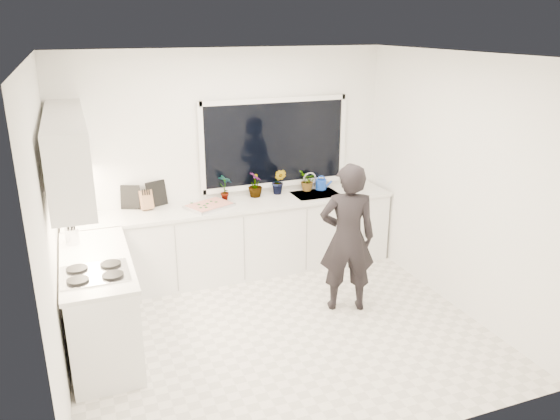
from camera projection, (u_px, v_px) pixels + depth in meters
name	position (u px, v px, depth m)	size (l,w,h in m)	color
floor	(279.00, 332.00, 5.54)	(4.00, 3.50, 0.02)	beige
wall_back	(228.00, 162.00, 6.66)	(4.00, 0.02, 2.70)	white
wall_left	(48.00, 233.00, 4.42)	(0.02, 3.50, 2.70)	white
wall_right	(456.00, 183.00, 5.78)	(0.02, 3.50, 2.70)	white
ceiling	(279.00, 54.00, 4.66)	(4.00, 3.50, 0.02)	white
window	(275.00, 143.00, 6.76)	(1.80, 0.02, 1.00)	black
base_cabinets_back	(237.00, 240.00, 6.68)	(3.92, 0.58, 0.88)	white
base_cabinets_left	(101.00, 305.00, 5.14)	(0.58, 1.60, 0.88)	white
countertop_back	(236.00, 205.00, 6.52)	(3.94, 0.62, 0.04)	silver
countertop_left	(95.00, 261.00, 4.99)	(0.62, 1.60, 0.04)	silver
upper_cabinets	(68.00, 152.00, 4.95)	(0.34, 2.10, 0.70)	white
sink	(316.00, 198.00, 6.89)	(0.58, 0.42, 0.14)	silver
faucet	(310.00, 181.00, 7.02)	(0.03, 0.03, 0.22)	silver
stovetop	(95.00, 273.00, 4.67)	(0.56, 0.48, 0.03)	black
person	(347.00, 238.00, 5.75)	(0.59, 0.39, 1.63)	black
pizza_tray	(209.00, 206.00, 6.38)	(0.51, 0.37, 0.03)	#B3B3B7
pizza	(209.00, 204.00, 6.37)	(0.46, 0.33, 0.01)	red
watering_can	(321.00, 184.00, 7.05)	(0.14, 0.14, 0.13)	#133CB3
paper_towel_roll	(87.00, 206.00, 6.00)	(0.11, 0.11, 0.26)	white
knife_block	(147.00, 200.00, 6.26)	(0.13, 0.10, 0.22)	#A3734C
utensil_crock	(72.00, 236.00, 5.30)	(0.13, 0.13, 0.16)	#B6B6BA
picture_frame_large	(130.00, 197.00, 6.29)	(0.22, 0.02, 0.28)	black
picture_frame_small	(157.00, 194.00, 6.38)	(0.25, 0.02, 0.30)	black
herb_plants	(275.00, 183.00, 6.80)	(1.33, 0.30, 0.33)	#26662D
soap_bottles	(359.00, 183.00, 6.88)	(0.13, 0.13, 0.27)	#D8BF66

